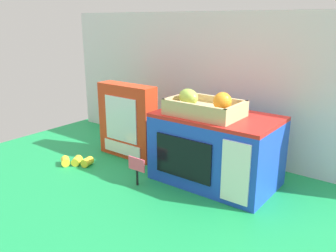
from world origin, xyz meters
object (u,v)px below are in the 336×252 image
cookie_set_box (127,121)px  loose_toy_banana (77,161)px  toy_microwave (216,149)px  food_groups_crate (204,107)px  price_sign (137,167)px

cookie_set_box → loose_toy_banana: cookie_set_box is taller
toy_microwave → food_groups_crate: (-0.03, -0.03, 0.15)m
toy_microwave → price_sign: bearing=-135.4°
food_groups_crate → price_sign: 0.30m
cookie_set_box → loose_toy_banana: 0.25m
price_sign → loose_toy_banana: (-0.30, -0.01, -0.05)m
food_groups_crate → price_sign: bearing=-134.8°
cookie_set_box → price_sign: cookie_set_box is taller
toy_microwave → food_groups_crate: size_ratio=1.69×
toy_microwave → price_sign: (-0.19, -0.19, -0.05)m
toy_microwave → loose_toy_banana: (-0.50, -0.20, -0.10)m
toy_microwave → cookie_set_box: cookie_set_box is taller
toy_microwave → loose_toy_banana: bearing=-157.6°
food_groups_crate → toy_microwave: bearing=41.5°
food_groups_crate → price_sign: (-0.16, -0.16, -0.20)m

